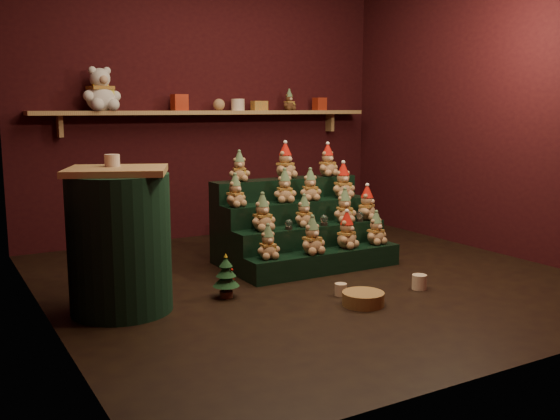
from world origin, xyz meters
TOP-DOWN VIEW (x-y plane):
  - ground at (0.00, 0.00)m, footprint 4.00×4.00m
  - back_wall at (0.00, 2.05)m, footprint 4.00×0.10m
  - front_wall at (0.00, -2.05)m, footprint 4.00×0.10m
  - left_wall at (-2.05, 0.00)m, footprint 0.10×4.00m
  - right_wall at (2.05, 0.00)m, footprint 0.10×4.00m
  - back_shelf at (0.00, 1.87)m, footprint 3.60×0.26m
  - riser_tier_front at (0.20, 0.09)m, footprint 1.40×0.22m
  - riser_tier_midfront at (0.20, 0.31)m, footprint 1.40×0.22m
  - riser_tier_midback at (0.20, 0.53)m, footprint 1.40×0.22m
  - riser_tier_back at (0.20, 0.75)m, footprint 1.40×0.22m
  - teddy_0 at (-0.33, 0.11)m, footprint 0.20×0.19m
  - teddy_1 at (0.06, 0.07)m, footprint 0.23×0.21m
  - teddy_2 at (0.42, 0.11)m, footprint 0.28×0.27m
  - teddy_3 at (0.74, 0.10)m, footprint 0.22×0.21m
  - teddy_4 at (-0.26, 0.33)m, footprint 0.22×0.20m
  - teddy_5 at (0.13, 0.31)m, footprint 0.19×0.17m
  - teddy_6 at (0.54, 0.30)m, footprint 0.24×0.23m
  - teddy_7 at (0.78, 0.30)m, footprint 0.28×0.28m
  - teddy_8 at (-0.41, 0.52)m, footprint 0.24×0.23m
  - teddy_9 at (0.07, 0.54)m, footprint 0.24×0.23m
  - teddy_10 at (0.32, 0.52)m, footprint 0.23×0.21m
  - teddy_11 at (0.68, 0.52)m, footprint 0.24×0.22m
  - teddy_12 at (-0.26, 0.75)m, footprint 0.23×0.22m
  - teddy_13 at (0.21, 0.77)m, footprint 0.28×0.27m
  - teddy_14 at (0.65, 0.73)m, footprint 0.23×0.21m
  - snow_globe_a at (-0.05, 0.25)m, footprint 0.06×0.06m
  - snow_globe_b at (0.29, 0.25)m, footprint 0.07×0.07m
  - snow_globe_c at (0.67, 0.25)m, footprint 0.07×0.07m
  - side_table at (-1.53, -0.05)m, footprint 0.78×0.73m
  - table_ornament at (-1.53, 0.05)m, footprint 0.10×0.10m
  - mini_christmas_tree at (-0.80, -0.13)m, footprint 0.19×0.19m
  - mug_left at (-0.06, -0.50)m, footprint 0.09×0.09m
  - mug_right at (0.54, -0.67)m, footprint 0.11×0.11m
  - wicker_basket at (-0.06, -0.76)m, footprint 0.32×0.32m
  - white_bear at (-1.14, 1.84)m, footprint 0.41×0.38m
  - brown_bear at (0.89, 1.84)m, footprint 0.16×0.15m
  - gift_tin_red_a at (-0.37, 1.85)m, footprint 0.14×0.14m
  - gift_tin_cream at (0.28, 1.85)m, footprint 0.14×0.14m
  - gift_tin_red_b at (1.29, 1.85)m, footprint 0.12×0.12m
  - shelf_plush_ball at (0.06, 1.85)m, footprint 0.12×0.12m
  - scarf_gift_box at (0.53, 1.85)m, footprint 0.16×0.10m

SIDE VIEW (x-z plane):
  - ground at x=0.00m, z-range 0.00..0.00m
  - mug_left at x=-0.06m, z-range 0.00..0.09m
  - wicker_basket at x=-0.06m, z-range 0.00..0.09m
  - mug_right at x=0.54m, z-range 0.00..0.11m
  - riser_tier_front at x=0.20m, z-range 0.00..0.18m
  - mini_christmas_tree at x=-0.80m, z-range 0.00..0.32m
  - riser_tier_midfront at x=0.20m, z-range 0.00..0.36m
  - riser_tier_midback at x=0.20m, z-range 0.00..0.54m
  - teddy_0 at x=-0.33m, z-range 0.18..0.44m
  - teddy_3 at x=0.74m, z-range 0.18..0.46m
  - teddy_1 at x=0.06m, z-range 0.18..0.48m
  - teddy_2 at x=0.42m, z-range 0.18..0.48m
  - riser_tier_back at x=0.20m, z-range 0.00..0.72m
  - snow_globe_a at x=-0.05m, z-range 0.36..0.44m
  - snow_globe_c at x=0.67m, z-range 0.36..0.45m
  - snow_globe_b at x=0.29m, z-range 0.36..0.45m
  - side_table at x=-1.53m, z-range -0.01..0.96m
  - teddy_5 at x=0.13m, z-range 0.36..0.62m
  - teddy_6 at x=0.54m, z-range 0.36..0.65m
  - teddy_4 at x=-0.26m, z-range 0.36..0.66m
  - teddy_7 at x=0.78m, z-range 0.36..0.66m
  - teddy_8 at x=-0.41m, z-range 0.54..0.81m
  - teddy_10 at x=0.32m, z-range 0.54..0.82m
  - teddy_9 at x=0.07m, z-range 0.54..0.82m
  - teddy_11 at x=0.68m, z-range 0.54..0.85m
  - teddy_12 at x=-0.26m, z-range 0.72..0.98m
  - teddy_14 at x=0.65m, z-range 0.72..1.01m
  - teddy_13 at x=0.21m, z-range 0.72..1.03m
  - table_ornament at x=-1.53m, z-range 0.96..1.04m
  - back_shelf at x=0.00m, z-range 1.17..1.41m
  - scarf_gift_box at x=0.53m, z-range 1.32..1.42m
  - gift_tin_cream at x=0.28m, z-range 1.32..1.44m
  - shelf_plush_ball at x=0.06m, z-range 1.32..1.44m
  - gift_tin_red_b at x=1.29m, z-range 1.32..1.46m
  - back_wall at x=0.00m, z-range 0.00..2.80m
  - front_wall at x=0.00m, z-range 0.00..2.80m
  - left_wall at x=-2.05m, z-range 0.00..2.80m
  - right_wall at x=2.05m, z-range 0.00..2.80m
  - gift_tin_red_a at x=-0.37m, z-range 1.32..1.48m
  - brown_bear at x=0.89m, z-range 1.32..1.54m
  - white_bear at x=-1.14m, z-range 1.32..1.82m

